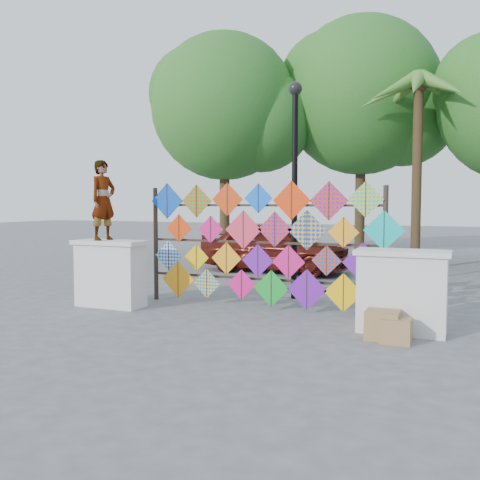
% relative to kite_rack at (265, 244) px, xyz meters
% --- Properties ---
extents(ground, '(80.00, 80.00, 0.00)m').
position_rel_kite_rack_xyz_m(ground, '(-0.11, -0.73, -1.22)').
color(ground, gray).
rests_on(ground, ground).
extents(parapet_left, '(1.40, 0.65, 1.28)m').
position_rel_kite_rack_xyz_m(parapet_left, '(-2.81, -0.93, -0.57)').
color(parapet_left, silver).
rests_on(parapet_left, ground).
extents(parapet_right, '(1.40, 0.65, 1.28)m').
position_rel_kite_rack_xyz_m(parapet_right, '(2.59, -0.93, -0.57)').
color(parapet_right, silver).
rests_on(parapet_right, ground).
extents(kite_rack, '(4.99, 0.24, 2.40)m').
position_rel_kite_rack_xyz_m(kite_rack, '(0.00, 0.00, 0.00)').
color(kite_rack, '#2D2219').
rests_on(kite_rack, ground).
extents(tree_west, '(5.85, 5.20, 8.01)m').
position_rel_kite_rack_xyz_m(tree_west, '(-4.52, 8.30, 4.16)').
color(tree_west, '#48381E').
rests_on(tree_west, ground).
extents(tree_mid, '(6.30, 5.60, 8.61)m').
position_rel_kite_rack_xyz_m(tree_mid, '(-0.01, 10.30, 4.55)').
color(tree_mid, '#48381E').
rests_on(tree_mid, ground).
extents(palm_tree, '(3.62, 3.62, 5.83)m').
position_rel_kite_rack_xyz_m(palm_tree, '(2.09, 7.27, 3.73)').
color(palm_tree, '#48381E').
rests_on(palm_tree, ground).
extents(vendor_woman, '(0.48, 0.62, 1.53)m').
position_rel_kite_rack_xyz_m(vendor_woman, '(-2.95, -0.93, 0.83)').
color(vendor_woman, '#99999E').
rests_on(vendor_woman, parapet_left).
extents(sedan, '(4.46, 2.06, 1.48)m').
position_rel_kite_rack_xyz_m(sedan, '(-1.61, 5.16, -0.48)').
color(sedan, '#56150E').
rests_on(sedan, ground).
extents(lamppost, '(0.28, 0.28, 4.46)m').
position_rel_kite_rack_xyz_m(lamppost, '(0.19, 1.27, 1.47)').
color(lamppost, black).
rests_on(lamppost, ground).
extents(cardboard_box_near, '(0.48, 0.42, 0.42)m').
position_rel_kite_rack_xyz_m(cardboard_box_near, '(2.38, -1.44, -1.01)').
color(cardboard_box_near, '#A0874D').
rests_on(cardboard_box_near, ground).
extents(cardboard_box_far, '(0.42, 0.38, 0.35)m').
position_rel_kite_rack_xyz_m(cardboard_box_far, '(2.59, -1.56, -1.04)').
color(cardboard_box_far, '#A0874D').
rests_on(cardboard_box_far, ground).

